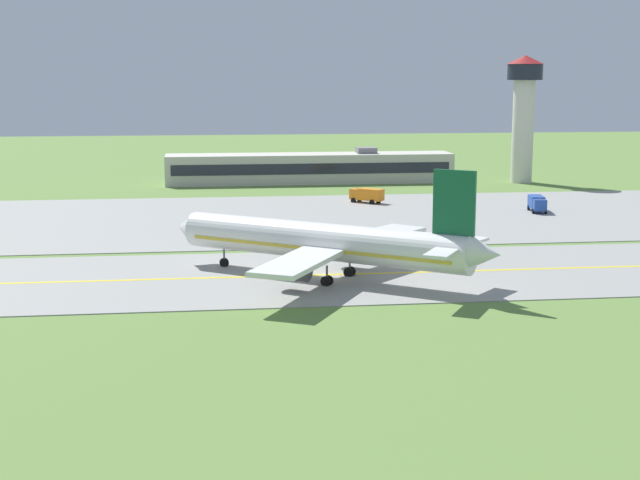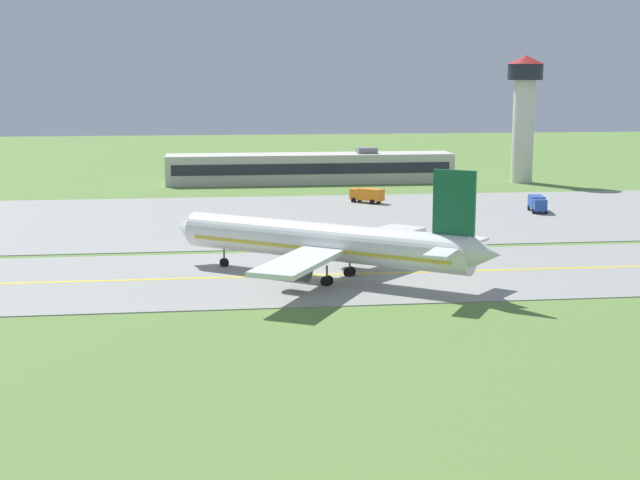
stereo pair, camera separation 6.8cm
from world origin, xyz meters
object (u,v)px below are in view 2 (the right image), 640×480
object	(u,v)px
service_truck_baggage	(537,203)
service_truck_fuel	(367,195)
control_tower	(524,106)
airplane_lead	(326,242)

from	to	relation	value
service_truck_baggage	service_truck_fuel	world-z (taller)	same
control_tower	airplane_lead	bearing A→B (deg)	-121.22
airplane_lead	control_tower	distance (m)	102.21
service_truck_fuel	control_tower	size ratio (longest dim) A/B	0.22
airplane_lead	service_truck_baggage	world-z (taller)	airplane_lead
service_truck_baggage	service_truck_fuel	xyz separation A→B (m)	(-25.55, 14.04, 0.00)
airplane_lead	control_tower	world-z (taller)	control_tower
service_truck_baggage	control_tower	bearing A→B (deg)	73.93
airplane_lead	service_truck_baggage	bearing A→B (deg)	48.10
airplane_lead	service_truck_baggage	size ratio (longest dim) A/B	5.42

